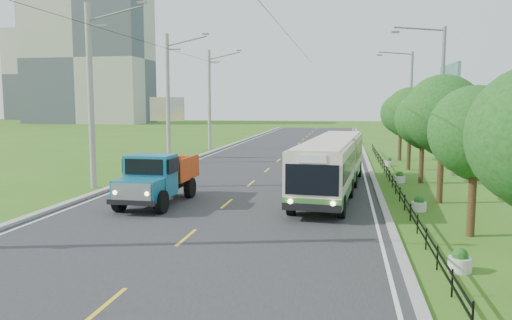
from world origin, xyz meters
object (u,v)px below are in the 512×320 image
(tree_fifth, at_px, (411,115))
(planter_mid, at_px, (400,178))
(planter_front, at_px, (460,261))
(planter_far, at_px, (389,162))
(tree_fourth, at_px, (424,122))
(billboard_right, at_px, (449,93))
(pole_near, at_px, (91,95))
(bus, at_px, (332,161))
(streetlight_far, at_px, (409,101))
(billboard_left, at_px, (167,113))
(tree_back, at_px, (401,116))
(tree_second, at_px, (476,136))
(pole_far, at_px, (210,99))
(tree_third, at_px, (443,118))
(pole_mid, at_px, (168,98))
(streetlight_mid, at_px, (439,99))
(planter_near, at_px, (419,205))
(dump_truck, at_px, (158,175))

(tree_fifth, distance_m, planter_mid, 7.21)
(planter_front, distance_m, planter_far, 24.00)
(tree_fourth, xyz_separation_m, billboard_right, (2.44, 5.86, 1.76))
(pole_near, distance_m, bus, 13.47)
(billboard_right, height_order, bus, billboard_right)
(tree_fifth, height_order, streetlight_far, streetlight_far)
(planter_mid, xyz_separation_m, billboard_left, (-18.10, 10.00, 3.58))
(bus, bearing_deg, pole_near, -171.07)
(planter_far, distance_m, billboard_right, 6.58)
(tree_back, distance_m, bus, 17.08)
(tree_fifth, distance_m, billboard_right, 2.87)
(planter_front, relative_size, bus, 0.05)
(planter_mid, bearing_deg, tree_second, -83.95)
(bus, bearing_deg, tree_back, 77.11)
(tree_second, xyz_separation_m, tree_fifth, (0.00, 18.00, 0.33))
(pole_far, relative_size, tree_back, 1.82)
(tree_third, xyz_separation_m, tree_back, (-0.00, 18.00, -0.33))
(planter_front, bearing_deg, planter_mid, 90.00)
(pole_mid, xyz_separation_m, planter_mid, (16.86, -7.00, -4.81))
(pole_near, height_order, tree_fourth, pole_near)
(tree_fifth, bearing_deg, planter_front, -93.25)
(tree_third, xyz_separation_m, billboard_left, (-19.36, 15.86, -0.12))
(pole_far, relative_size, tree_fifth, 1.72)
(planter_mid, bearing_deg, tree_back, 84.09)
(streetlight_mid, distance_m, billboard_left, 22.51)
(pole_mid, relative_size, tree_fifth, 1.72)
(pole_far, distance_m, streetlight_mid, 26.80)
(tree_back, xyz_separation_m, bus, (-5.12, -16.18, -1.98))
(tree_third, relative_size, planter_near, 8.96)
(tree_fourth, distance_m, bus, 6.88)
(planter_front, bearing_deg, tree_third, 82.94)
(streetlight_far, bearing_deg, tree_second, -91.74)
(tree_fifth, bearing_deg, streetlight_mid, -82.71)
(tree_back, relative_size, planter_near, 8.21)
(pole_near, height_order, streetlight_mid, pole_near)
(tree_fourth, distance_m, billboard_left, 21.72)
(billboard_left, bearing_deg, dump_truck, -71.10)
(pole_far, bearing_deg, bus, -60.57)
(billboard_right, bearing_deg, pole_far, 147.70)
(tree_back, relative_size, bus, 0.38)
(billboard_right, distance_m, bus, 13.10)
(pole_far, relative_size, planter_front, 14.93)
(dump_truck, bearing_deg, tree_back, 59.21)
(pole_far, distance_m, planter_far, 20.70)
(planter_mid, distance_m, planter_far, 8.00)
(planter_mid, xyz_separation_m, dump_truck, (-11.76, -8.53, 1.06))
(pole_far, distance_m, planter_mid, 25.85)
(tree_third, relative_size, planter_front, 8.96)
(pole_far, relative_size, dump_truck, 1.74)
(planter_front, bearing_deg, tree_second, 73.12)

